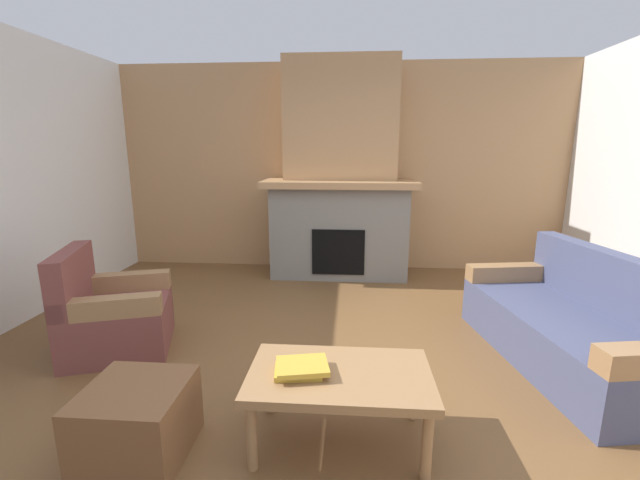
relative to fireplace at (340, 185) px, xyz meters
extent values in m
plane|color=brown|center=(0.00, -2.62, -1.16)|extent=(9.00, 9.00, 0.00)
cube|color=tan|center=(0.00, 0.38, 0.19)|extent=(6.00, 0.12, 2.70)
cube|color=gray|center=(0.00, -0.03, -0.59)|extent=(1.70, 0.70, 1.15)
cube|color=black|center=(0.00, -0.36, -0.78)|extent=(0.64, 0.08, 0.56)
cube|color=tan|center=(0.00, -0.08, 0.03)|extent=(1.90, 0.82, 0.08)
cube|color=tan|center=(0.00, 0.07, 0.80)|extent=(1.40, 0.50, 1.47)
cube|color=#474C6B|center=(1.81, -2.22, -0.96)|extent=(1.12, 1.91, 0.40)
cube|color=#474C6B|center=(2.14, -2.16, -0.54)|extent=(0.45, 1.80, 0.45)
cube|color=#997047|center=(1.67, -1.41, -0.69)|extent=(0.85, 0.29, 0.15)
cube|color=brown|center=(-1.73, -2.25, -0.96)|extent=(0.96, 0.96, 0.40)
cube|color=brown|center=(-2.03, -2.35, -0.54)|extent=(0.37, 0.77, 0.45)
cube|color=#997047|center=(-1.64, -2.54, -0.69)|extent=(0.77, 0.37, 0.15)
cube|color=#997047|center=(-1.83, -1.95, -0.69)|extent=(0.77, 0.37, 0.15)
cube|color=#997047|center=(0.10, -3.23, -0.76)|extent=(1.00, 0.60, 0.05)
cylinder|color=#997047|center=(-0.34, -3.47, -0.97)|extent=(0.06, 0.06, 0.38)
cylinder|color=#997047|center=(0.54, -3.47, -0.97)|extent=(0.06, 0.06, 0.38)
cylinder|color=#997047|center=(-0.34, -2.99, -0.97)|extent=(0.06, 0.06, 0.38)
cylinder|color=#997047|center=(0.54, -2.99, -0.97)|extent=(0.06, 0.06, 0.38)
cube|color=brown|center=(-0.97, -3.42, -0.96)|extent=(0.52, 0.52, 0.40)
cube|color=gold|center=(-0.12, -3.26, -0.72)|extent=(0.27, 0.21, 0.03)
cube|color=gold|center=(-0.10, -3.26, -0.69)|extent=(0.31, 0.27, 0.03)
camera|label=1|loc=(0.15, -5.27, 0.46)|focal=23.20mm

